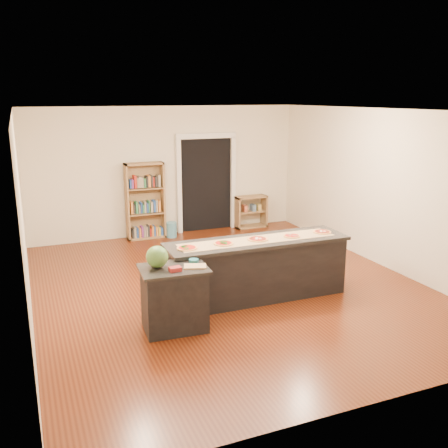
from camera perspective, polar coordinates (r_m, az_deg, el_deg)
name	(u,v)px	position (r m, az deg, el deg)	size (l,w,h in m)	color
room	(229,202)	(7.78, 0.56, 2.51)	(6.00, 7.00, 2.80)	beige
doorway	(206,178)	(11.31, -2.04, 5.26)	(1.40, 0.09, 2.21)	black
kitchen_island	(257,269)	(7.61, 3.81, -5.12)	(2.79, 0.76, 0.92)	black
side_counter	(174,298)	(6.64, -5.69, -8.45)	(0.87, 0.64, 0.86)	black
bookshelf	(145,201)	(10.82, -8.99, 2.61)	(0.82, 0.29, 1.64)	#977449
low_shelf	(251,212)	(11.71, 3.07, 1.43)	(0.74, 0.32, 0.74)	#977449
waste_bin	(171,230)	(10.96, -6.02, -0.65)	(0.23, 0.23, 0.33)	teal
kraft_paper	(258,240)	(7.46, 3.88, -1.81)	(2.43, 0.44, 0.00)	#9F7D52
watermelon	(157,257)	(6.47, -7.65, -3.74)	(0.29, 0.29, 0.29)	#144214
cutting_board	(195,266)	(6.48, -3.33, -4.85)	(0.28, 0.19, 0.02)	tan
package_red	(175,269)	(6.35, -5.61, -5.15)	(0.15, 0.11, 0.05)	maroon
package_teal	(194,261)	(6.64, -3.47, -4.24)	(0.13, 0.13, 0.05)	#195966
pizza_a	(187,248)	(7.04, -4.24, -2.73)	(0.28, 0.28, 0.02)	tan
pizza_b	(223,243)	(7.23, -0.07, -2.21)	(0.30, 0.30, 0.02)	tan
pizza_c	(258,239)	(7.46, 3.87, -1.72)	(0.31, 0.31, 0.02)	tan
pizza_d	(292,236)	(7.68, 7.76, -1.35)	(0.26, 0.26, 0.02)	tan
pizza_e	(322,232)	(7.99, 11.14, -0.88)	(0.29, 0.29, 0.02)	tan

